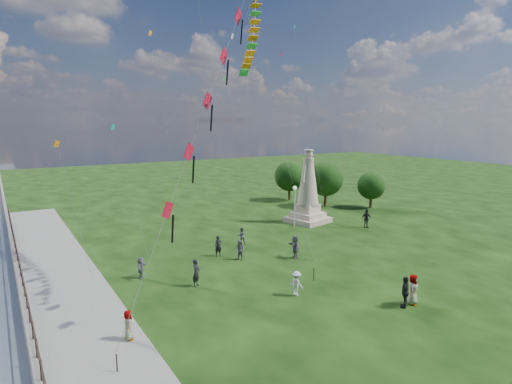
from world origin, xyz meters
TOP-DOWN VIEW (x-y plane):
  - ground at (36.75, 10.00)m, footprint 106.50×160.00m
  - waterfront at (-15.24, 8.99)m, footprint 200.00×200.00m
  - statue at (10.70, 16.55)m, footprint 4.50×4.50m
  - lamppost at (8.17, 15.49)m, footprint 0.39×0.39m
  - tree_row at (18.27, 23.37)m, footprint 9.37×13.12m
  - person_0 at (-6.63, 6.28)m, footprint 0.79×0.76m
  - person_1 at (-1.60, 9.40)m, footprint 0.74×0.89m
  - person_2 at (-1.97, 1.66)m, footprint 0.73×1.09m
  - person_3 at (2.32, -3.00)m, footprint 1.22×1.09m
  - person_4 at (3.06, -2.96)m, footprint 1.04×0.90m
  - person_5 at (-9.26, 9.63)m, footprint 1.26×1.46m
  - person_6 at (-2.57, 11.15)m, footprint 0.64×0.46m
  - person_7 at (0.62, 13.07)m, footprint 0.82×0.59m
  - person_9 at (14.21, 11.54)m, footprint 1.21×0.80m
  - person_10 at (-12.32, 1.47)m, footprint 0.53×0.78m
  - person_11 at (2.33, 7.56)m, footprint 1.08×1.83m
  - red_kite_train at (-5.91, 4.61)m, footprint 12.58×9.35m
  - small_kites at (3.18, 23.07)m, footprint 28.00×19.49m

SIDE VIEW (x-z plane):
  - ground at x=36.75m, z-range -0.60..0.00m
  - waterfront at x=-15.24m, z-range -0.82..0.69m
  - person_5 at x=-9.26m, z-range 0.00..1.47m
  - person_10 at x=-12.32m, z-range 0.00..1.50m
  - person_7 at x=0.62m, z-range 0.00..1.54m
  - person_2 at x=-1.97m, z-range 0.00..1.54m
  - person_1 at x=-1.60m, z-range 0.00..1.58m
  - person_6 at x=-2.57m, z-range 0.00..1.66m
  - person_0 at x=-6.63m, z-range 0.00..1.81m
  - person_4 at x=3.06m, z-range 0.00..1.82m
  - person_11 at x=2.33m, z-range 0.00..1.85m
  - person_3 at x=2.32m, z-range 0.00..1.87m
  - person_9 at x=14.21m, z-range 0.00..1.89m
  - statue at x=10.70m, z-range -0.94..6.76m
  - lamppost at x=8.17m, z-range 0.94..5.19m
  - tree_row at x=18.27m, z-range 0.43..6.14m
  - red_kite_train at x=-5.91m, z-range 2.47..22.95m
  - small_kites at x=3.18m, z-range -0.55..29.66m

